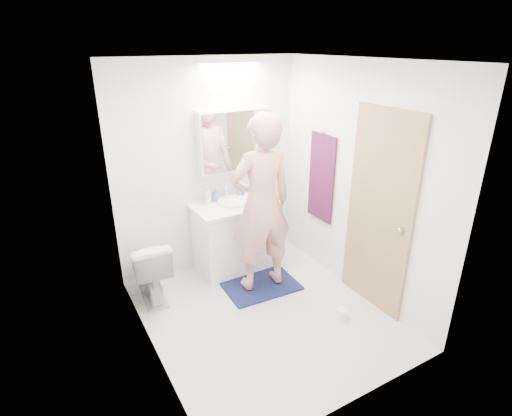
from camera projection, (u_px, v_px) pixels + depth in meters
floor at (264, 313)px, 4.05m from camera, size 2.50×2.50×0.00m
ceiling at (266, 60)px, 3.13m from camera, size 2.50×2.50×0.00m
wall_back at (209, 168)px, 4.59m from camera, size 2.50×0.00×2.50m
wall_front at (365, 266)px, 2.59m from camera, size 2.50×0.00×2.50m
wall_left at (142, 229)px, 3.09m from camera, size 0.00×2.50×2.50m
wall_right at (358, 183)px, 4.10m from camera, size 0.00×2.50×2.50m
vanity_cabinet at (235, 237)px, 4.76m from camera, size 0.90×0.55×0.78m
countertop at (235, 205)px, 4.60m from camera, size 0.95×0.58×0.04m
sink_basin at (233, 202)px, 4.61m from camera, size 0.36×0.36×0.03m
faucet at (226, 191)px, 4.74m from camera, size 0.02×0.02×0.16m
medicine_cabinet at (234, 140)px, 4.56m from camera, size 0.88×0.14×0.70m
mirror_panel at (238, 141)px, 4.49m from camera, size 0.84×0.01×0.66m
toilet at (150, 268)px, 4.19m from camera, size 0.44×0.71×0.69m
bath_rug at (261, 285)px, 4.49m from camera, size 0.83×0.59×0.02m
person at (261, 204)px, 4.12m from camera, size 0.71×0.48×1.88m
door at (379, 213)px, 3.88m from camera, size 0.04×0.80×2.00m
door_knob at (400, 230)px, 3.65m from camera, size 0.06×0.06×0.06m
towel at (321, 178)px, 4.57m from camera, size 0.02×0.42×1.00m
towel_hook at (323, 132)px, 4.36m from camera, size 0.07×0.02×0.02m
soap_bottle_a at (208, 195)px, 4.55m from camera, size 0.10×0.10×0.21m
soap_bottle_b at (216, 195)px, 4.64m from camera, size 0.10×0.10×0.16m
toothbrush_cup at (241, 193)px, 4.78m from camera, size 0.11×0.11×0.09m
toilet_paper_roll at (342, 314)px, 3.97m from camera, size 0.11×0.11×0.10m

